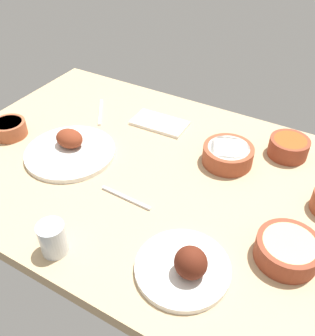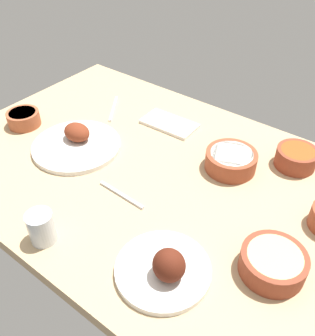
# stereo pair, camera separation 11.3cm
# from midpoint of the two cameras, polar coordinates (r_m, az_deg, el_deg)

# --- Properties ---
(dining_table) EXTENTS (1.40, 0.90, 0.04)m
(dining_table) POSITION_cam_midpoint_polar(r_m,az_deg,el_deg) (1.15, -2.80, -1.65)
(dining_table) COLOR tan
(dining_table) RESTS_ON ground
(plate_near_viewer) EXTENTS (0.29, 0.29, 0.07)m
(plate_near_viewer) POSITION_cam_midpoint_polar(r_m,az_deg,el_deg) (1.25, -15.71, 2.67)
(plate_near_viewer) COLOR silver
(plate_near_viewer) RESTS_ON dining_table
(plate_far_side) EXTENTS (0.22, 0.22, 0.09)m
(plate_far_side) POSITION_cam_midpoint_polar(r_m,az_deg,el_deg) (0.88, 0.50, -14.95)
(plate_far_side) COLOR silver
(plate_far_side) RESTS_ON dining_table
(bowl_soup) EXTENTS (0.12, 0.12, 0.06)m
(bowl_soup) POSITION_cam_midpoint_polar(r_m,az_deg,el_deg) (1.24, 16.95, 3.05)
(bowl_soup) COLOR brown
(bowl_soup) RESTS_ON dining_table
(bowl_potatoes) EXTENTS (0.15, 0.15, 0.06)m
(bowl_potatoes) POSITION_cam_midpoint_polar(r_m,az_deg,el_deg) (0.93, 15.94, -12.02)
(bowl_potatoes) COLOR brown
(bowl_potatoes) RESTS_ON dining_table
(bowl_cream) EXTENTS (0.16, 0.16, 0.06)m
(bowl_cream) POSITION_cam_midpoint_polar(r_m,az_deg,el_deg) (1.17, 7.99, 1.98)
(bowl_cream) COLOR brown
(bowl_cream) RESTS_ON dining_table
(bowl_onions) EXTENTS (0.11, 0.11, 0.05)m
(bowl_onions) POSITION_cam_midpoint_polar(r_m,az_deg,el_deg) (1.40, -23.83, 5.52)
(bowl_onions) COLOR #A35133
(bowl_onions) RESTS_ON dining_table
(water_tumbler) EXTENTS (0.07, 0.07, 0.09)m
(water_tumbler) POSITION_cam_midpoint_polar(r_m,az_deg,el_deg) (0.95, -19.01, -10.29)
(water_tumbler) COLOR silver
(water_tumbler) RESTS_ON dining_table
(folded_napkin) EXTENTS (0.20, 0.11, 0.01)m
(folded_napkin) POSITION_cam_midpoint_polar(r_m,az_deg,el_deg) (1.35, -2.09, 6.76)
(folded_napkin) COLOR white
(folded_napkin) RESTS_ON dining_table
(fork_loose) EXTENTS (0.17, 0.02, 0.01)m
(fork_loose) POSITION_cam_midpoint_polar(r_m,az_deg,el_deg) (1.06, -7.88, -4.66)
(fork_loose) COLOR silver
(fork_loose) RESTS_ON dining_table
(spoon_loose) EXTENTS (0.11, 0.15, 0.01)m
(spoon_loose) POSITION_cam_midpoint_polar(r_m,az_deg,el_deg) (1.44, -10.93, 8.30)
(spoon_loose) COLOR silver
(spoon_loose) RESTS_ON dining_table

